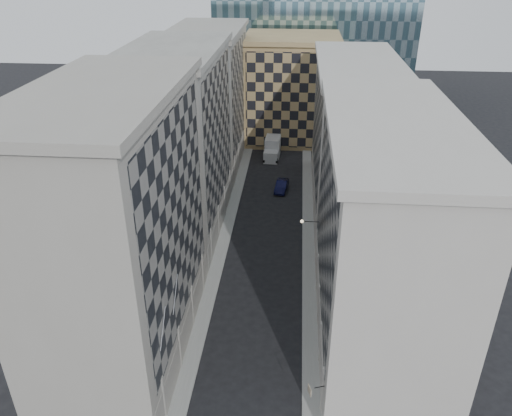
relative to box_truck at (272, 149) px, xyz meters
The scene contains 13 objects.
sidewalk_west 28.07m from the box_truck, 99.19° to the right, with size 1.50×100.00×0.15m, color gray.
sidewalk_east 28.36m from the box_truck, 77.73° to the right, with size 1.50×100.00×0.15m, color gray.
bldg_left_a 48.87m from the box_truck, 102.22° to the right, with size 10.80×22.80×23.70m.
bldg_left_b 28.43m from the box_truck, 112.28° to the right, with size 10.80×22.80×22.70m.
bldg_left_c 14.03m from the box_truck, 165.18° to the right, with size 10.80×22.80×21.70m.
bldg_right_a 45.11m from the box_truck, 74.73° to the right, with size 10.80×26.80×20.70m.
bldg_right_b 21.26m from the box_truck, 53.35° to the right, with size 10.80×28.80×19.70m.
tan_block 13.25m from the box_truck, 74.83° to the left, with size 16.80×14.80×18.80m.
flagpoles_left 52.34m from the box_truck, 95.67° to the right, with size 0.10×6.33×2.33m.
bracket_lamp 34.39m from the box_truck, 81.31° to the right, with size 1.98×0.36×0.36m.
box_truck is the anchor object (origin of this frame).
dark_car 13.45m from the box_truck, 80.92° to the right, with size 1.60×4.58×1.51m, color #0E0F33.
shop_sign 55.03m from the box_truck, 84.01° to the right, with size 1.22×0.67×0.77m.
Camera 1 is at (3.17, -23.25, 32.52)m, focal length 35.00 mm.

